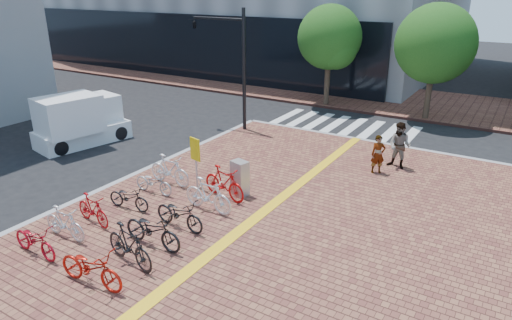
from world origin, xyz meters
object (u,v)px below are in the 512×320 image
Objects in this scene: utility_box at (240,178)px; box_truck at (80,120)px; bike_2 at (93,209)px; traffic_light_pole at (221,46)px; pedestrian_b at (400,146)px; bike_6 at (91,267)px; bike_11 at (224,183)px; bike_3 at (129,197)px; pedestrian_a at (378,154)px; bike_10 at (208,195)px; bike_1 at (64,223)px; bike_9 at (180,214)px; bike_4 at (154,182)px; bike_7 at (129,245)px; bike_0 at (35,240)px; yellow_sign at (195,154)px; bike_8 at (153,230)px; bike_5 at (170,170)px.

box_truck is (-9.71, 1.06, 0.37)m from utility_box.
bike_2 is 0.27× the size of traffic_light_pole.
box_truck is (-13.80, -4.41, 0.05)m from pedestrian_b.
bike_6 is 5.76m from bike_11.
bike_3 is 0.81× the size of bike_6.
pedestrian_a is (3.78, 10.79, 0.25)m from bike_6.
utility_box reaches higher than bike_10.
bike_3 is at bearing -72.80° from traffic_light_pole.
bike_1 is 0.86× the size of bike_11.
bike_11 reaches higher than bike_9.
bike_9 is (2.42, -1.45, 0.06)m from bike_4.
bike_10 is 1.07m from bike_11.
bike_1 is at bearing -117.92° from utility_box.
utility_box reaches higher than bike_7.
yellow_sign is (0.98, 5.84, 0.87)m from bike_0.
bike_6 is at bearing -100.72° from pedestrian_b.
yellow_sign is (1.06, 3.80, 0.84)m from bike_2.
traffic_light_pole reaches higher than pedestrian_a.
bike_11 is at bearing -116.70° from pedestrian_b.
pedestrian_b is at bearing 53.18° from utility_box.
bike_7 is 11.44m from box_truck.
bike_1 reaches higher than bike_0.
bike_0 is at bearing 129.75° from bike_8.
bike_7 is at bearing -147.41° from bike_4.
bike_9 is 10.29m from box_truck.
bike_5 is 1.31m from yellow_sign.
bike_1 is at bearing 99.99° from bike_7.
bike_0 is 1.14× the size of pedestrian_a.
bike_7 is at bearing -91.25° from utility_box.
bike_3 is 0.84× the size of bike_5.
bike_4 is 2.57m from bike_11.
bike_6 is 1.56× the size of utility_box.
bike_9 is 1.47× the size of utility_box.
bike_7 is 13.45m from traffic_light_pole.
pedestrian_b is 14.49m from box_truck.
yellow_sign reaches higher than utility_box.
bike_4 is 3.08m from utility_box.
bike_4 is at bearing 7.10° from bike_2.
bike_1 reaches higher than bike_3.
utility_box is at bearing -47.47° from bike_3.
box_truck is (-6.98, 6.22, 0.50)m from bike_1.
bike_4 is at bearing 22.23° from bike_6.
pedestrian_b is at bearing 45.18° from yellow_sign.
pedestrian_a is 1.13m from pedestrian_b.
bike_3 is 0.35× the size of box_truck.
bike_10 is at bearing -157.37° from pedestrian_a.
bike_11 is (2.35, 5.65, 0.11)m from bike_0.
bike_5 is at bearing 49.31° from bike_9.
bike_11 reaches higher than bike_10.
bike_0 is at bearing -110.54° from pedestrian_b.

